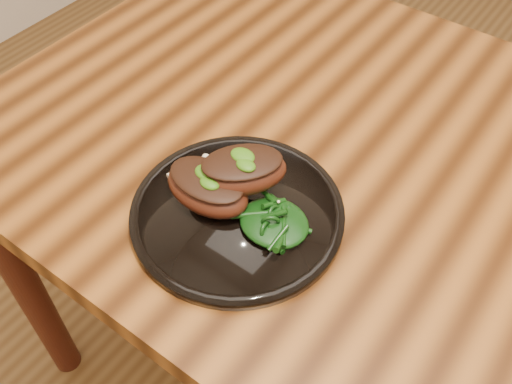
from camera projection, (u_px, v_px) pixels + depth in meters
desk at (496, 263)px, 0.80m from camera, size 1.60×0.80×0.75m
plate at (237, 213)px, 0.74m from camera, size 0.28×0.28×0.02m
lamb_chop_front at (207, 187)px, 0.72m from camera, size 0.13×0.08×0.05m
lamb_chop_back at (242, 170)px, 0.72m from camera, size 0.13×0.13×0.05m
herb_smear at (244, 170)px, 0.78m from camera, size 0.09×0.06×0.01m
greens_heap at (274, 220)px, 0.70m from camera, size 0.09×0.08×0.03m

